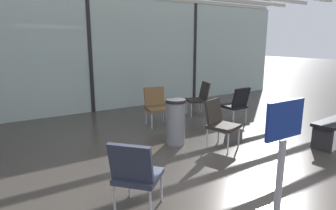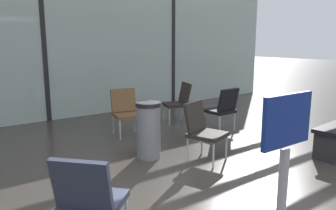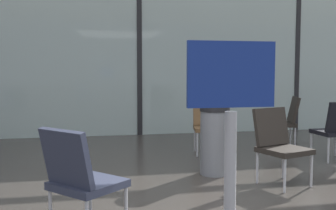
{
  "view_description": "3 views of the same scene",
  "coord_description": "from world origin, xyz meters",
  "px_view_note": "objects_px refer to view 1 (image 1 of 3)",
  "views": [
    {
      "loc": [
        -2.39,
        -2.51,
        1.9
      ],
      "look_at": [
        0.96,
        2.79,
        0.52
      ],
      "focal_mm": 30.73,
      "sensor_mm": 36.0,
      "label": 1
    },
    {
      "loc": [
        -2.07,
        -2.22,
        1.74
      ],
      "look_at": [
        0.92,
        1.88,
        0.76
      ],
      "focal_mm": 35.01,
      "sensor_mm": 36.0,
      "label": 2
    },
    {
      "loc": [
        -1.05,
        -2.94,
        1.29
      ],
      "look_at": [
        0.71,
        5.75,
        0.55
      ],
      "focal_mm": 42.68,
      "sensor_mm": 36.0,
      "label": 3
    }
  ],
  "objects_px": {
    "parked_airplane": "(48,34)",
    "lounge_chair_0": "(156,104)",
    "lounge_chair_2": "(219,121)",
    "lounge_chair_4": "(135,172)",
    "lounge_chair_6": "(237,103)",
    "lounge_chair_3": "(200,97)",
    "trash_bin": "(176,122)",
    "info_sign": "(279,187)"
  },
  "relations": [
    {
      "from": "parked_airplane",
      "to": "lounge_chair_0",
      "type": "height_order",
      "value": "parked_airplane"
    },
    {
      "from": "lounge_chair_2",
      "to": "lounge_chair_4",
      "type": "distance_m",
      "value": 2.48
    },
    {
      "from": "lounge_chair_4",
      "to": "lounge_chair_6",
      "type": "relative_size",
      "value": 1.0
    },
    {
      "from": "lounge_chair_4",
      "to": "lounge_chair_2",
      "type": "bearing_deg",
      "value": -106.11
    },
    {
      "from": "lounge_chair_3",
      "to": "trash_bin",
      "type": "bearing_deg",
      "value": -31.46
    },
    {
      "from": "lounge_chair_2",
      "to": "trash_bin",
      "type": "xyz_separation_m",
      "value": [
        -0.59,
        0.55,
        -0.06
      ]
    },
    {
      "from": "lounge_chair_3",
      "to": "trash_bin",
      "type": "distance_m",
      "value": 2.31
    },
    {
      "from": "lounge_chair_6",
      "to": "lounge_chair_4",
      "type": "bearing_deg",
      "value": 27.3
    },
    {
      "from": "parked_airplane",
      "to": "lounge_chair_2",
      "type": "bearing_deg",
      "value": -82.1
    },
    {
      "from": "lounge_chair_0",
      "to": "lounge_chair_6",
      "type": "height_order",
      "value": "same"
    },
    {
      "from": "lounge_chair_2",
      "to": "parked_airplane",
      "type": "bearing_deg",
      "value": 78.93
    },
    {
      "from": "lounge_chair_4",
      "to": "lounge_chair_0",
      "type": "bearing_deg",
      "value": -75.9
    },
    {
      "from": "info_sign",
      "to": "lounge_chair_3",
      "type": "bearing_deg",
      "value": 59.07
    },
    {
      "from": "info_sign",
      "to": "lounge_chair_4",
      "type": "bearing_deg",
      "value": 120.58
    },
    {
      "from": "lounge_chair_0",
      "to": "trash_bin",
      "type": "xyz_separation_m",
      "value": [
        -0.33,
        -1.31,
        -0.06
      ]
    },
    {
      "from": "lounge_chair_2",
      "to": "trash_bin",
      "type": "height_order",
      "value": "lounge_chair_2"
    },
    {
      "from": "lounge_chair_6",
      "to": "parked_airplane",
      "type": "bearing_deg",
      "value": -73.67
    },
    {
      "from": "parked_airplane",
      "to": "lounge_chair_4",
      "type": "xyz_separation_m",
      "value": [
        -1.01,
        -9.9,
        -1.71
      ]
    },
    {
      "from": "lounge_chair_2",
      "to": "lounge_chair_6",
      "type": "bearing_deg",
      "value": 15.1
    },
    {
      "from": "lounge_chair_0",
      "to": "info_sign",
      "type": "height_order",
      "value": "info_sign"
    },
    {
      "from": "lounge_chair_2",
      "to": "info_sign",
      "type": "xyz_separation_m",
      "value": [
        -1.47,
        -2.37,
        0.18
      ]
    },
    {
      "from": "trash_bin",
      "to": "lounge_chair_6",
      "type": "bearing_deg",
      "value": 11.09
    },
    {
      "from": "lounge_chair_4",
      "to": "trash_bin",
      "type": "bearing_deg",
      "value": -87.09
    },
    {
      "from": "lounge_chair_4",
      "to": "trash_bin",
      "type": "xyz_separation_m",
      "value": [
        1.63,
        1.64,
        -0.06
      ]
    },
    {
      "from": "lounge_chair_3",
      "to": "lounge_chair_4",
      "type": "bearing_deg",
      "value": -29.02
    },
    {
      "from": "lounge_chair_2",
      "to": "trash_bin",
      "type": "bearing_deg",
      "value": 118.28
    },
    {
      "from": "lounge_chair_6",
      "to": "info_sign",
      "type": "height_order",
      "value": "info_sign"
    },
    {
      "from": "parked_airplane",
      "to": "lounge_chair_6",
      "type": "xyz_separation_m",
      "value": [
        2.61,
        -7.87,
        -1.71
      ]
    },
    {
      "from": "lounge_chair_6",
      "to": "trash_bin",
      "type": "bearing_deg",
      "value": 9.07
    },
    {
      "from": "lounge_chair_6",
      "to": "lounge_chair_0",
      "type": "bearing_deg",
      "value": -31.18
    },
    {
      "from": "parked_airplane",
      "to": "lounge_chair_2",
      "type": "xyz_separation_m",
      "value": [
        1.22,
        -8.81,
        -1.71
      ]
    },
    {
      "from": "lounge_chair_4",
      "to": "trash_bin",
      "type": "relative_size",
      "value": 1.01
    },
    {
      "from": "info_sign",
      "to": "lounge_chair_6",
      "type": "bearing_deg",
      "value": 49.14
    },
    {
      "from": "info_sign",
      "to": "parked_airplane",
      "type": "bearing_deg",
      "value": 88.71
    },
    {
      "from": "lounge_chair_3",
      "to": "lounge_chair_4",
      "type": "xyz_separation_m",
      "value": [
        -3.4,
        -3.14,
        0.0
      ]
    },
    {
      "from": "lounge_chair_3",
      "to": "lounge_chair_6",
      "type": "relative_size",
      "value": 1.0
    },
    {
      "from": "lounge_chair_3",
      "to": "lounge_chair_4",
      "type": "distance_m",
      "value": 4.62
    },
    {
      "from": "parked_airplane",
      "to": "trash_bin",
      "type": "relative_size",
      "value": 14.77
    },
    {
      "from": "lounge_chair_3",
      "to": "lounge_chair_4",
      "type": "relative_size",
      "value": 1.0
    },
    {
      "from": "lounge_chair_0",
      "to": "lounge_chair_4",
      "type": "height_order",
      "value": "same"
    },
    {
      "from": "lounge_chair_0",
      "to": "lounge_chair_3",
      "type": "bearing_deg",
      "value": 17.95
    },
    {
      "from": "lounge_chair_6",
      "to": "lounge_chair_3",
      "type": "bearing_deg",
      "value": -80.95
    }
  ]
}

